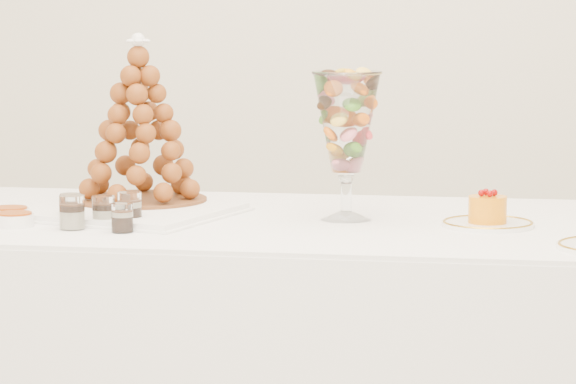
# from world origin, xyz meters

# --- Properties ---
(lace_tray) EXTENTS (0.63, 0.55, 0.02)m
(lace_tray) POSITION_xyz_m (-0.41, 0.40, 0.86)
(lace_tray) COLOR white
(lace_tray) RESTS_ON buffet_table
(macaron_vase) EXTENTS (0.16, 0.16, 0.34)m
(macaron_vase) POSITION_xyz_m (0.15, 0.39, 1.07)
(macaron_vase) COLOR white
(macaron_vase) RESTS_ON buffet_table
(cake_plate) EXTENTS (0.21, 0.21, 0.01)m
(cake_plate) POSITION_xyz_m (0.48, 0.33, 0.85)
(cake_plate) COLOR white
(cake_plate) RESTS_ON buffet_table
(verrine_a) EXTENTS (0.05, 0.05, 0.07)m
(verrine_a) POSITION_xyz_m (-0.47, 0.27, 0.88)
(verrine_a) COLOR white
(verrine_a) RESTS_ON buffet_table
(verrine_b) EXTENTS (0.06, 0.06, 0.07)m
(verrine_b) POSITION_xyz_m (-0.38, 0.21, 0.88)
(verrine_b) COLOR white
(verrine_b) RESTS_ON buffet_table
(verrine_c) EXTENTS (0.07, 0.07, 0.07)m
(verrine_c) POSITION_xyz_m (-0.33, 0.24, 0.88)
(verrine_c) COLOR white
(verrine_c) RESTS_ON buffet_table
(verrine_d) EXTENTS (0.07, 0.07, 0.08)m
(verrine_d) POSITION_xyz_m (-0.44, 0.16, 0.88)
(verrine_d) COLOR white
(verrine_d) RESTS_ON buffet_table
(verrine_e) EXTENTS (0.05, 0.05, 0.06)m
(verrine_e) POSITION_xyz_m (-0.32, 0.14, 0.88)
(verrine_e) COLOR white
(verrine_e) RESTS_ON buffet_table
(ramekin_back) EXTENTS (0.09, 0.09, 0.03)m
(ramekin_back) POSITION_xyz_m (-0.62, 0.26, 0.86)
(ramekin_back) COLOR white
(ramekin_back) RESTS_ON buffet_table
(ramekin_front) EXTENTS (0.09, 0.09, 0.03)m
(ramekin_front) POSITION_xyz_m (-0.58, 0.18, 0.86)
(ramekin_front) COLOR white
(ramekin_front) RESTS_ON buffet_table
(croquembouche) EXTENTS (0.33, 0.33, 0.41)m
(croquembouche) POSITION_xyz_m (-0.37, 0.51, 1.06)
(croquembouche) COLOR brown
(croquembouche) RESTS_ON lace_tray
(mousse_cake) EXTENTS (0.09, 0.09, 0.08)m
(mousse_cake) POSITION_xyz_m (0.48, 0.32, 0.89)
(mousse_cake) COLOR orange
(mousse_cake) RESTS_ON cake_plate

